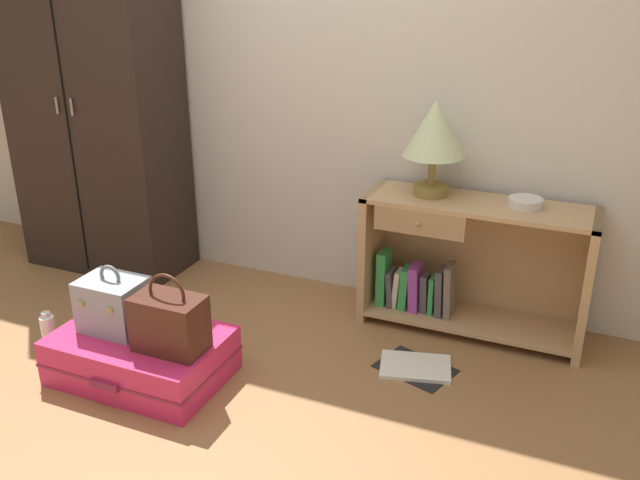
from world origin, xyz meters
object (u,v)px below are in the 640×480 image
Objects in this scene: wardrobe at (94,98)px; suitcase_large at (142,355)px; bowl at (525,203)px; table_lamp at (434,132)px; bookshelf at (464,265)px; train_case at (114,304)px; open_book_on_floor at (415,367)px; bottle at (49,333)px; handbag at (170,322)px.

wardrobe reaches higher than suitcase_large.
suitcase_large is at bearing -144.65° from bowl.
wardrobe is 1.93m from table_lamp.
suitcase_large is at bearing -139.47° from bookshelf.
train_case is (-0.13, 0.01, 0.23)m from suitcase_large.
wardrobe is at bearing -178.32° from bowl.
table_lamp reaches higher than open_book_on_floor.
suitcase_large is 1.23m from open_book_on_floor.
suitcase_large is (-1.00, -1.03, -0.87)m from table_lamp.
bookshelf is 1.66m from train_case.
bottle is at bearing -146.31° from table_lamp.
bowl is at bearing 1.68° from wardrobe.
wardrobe is 1.84× the size of bookshelf.
bottle is at bearing -152.72° from bowl.
handbag is 0.89× the size of open_book_on_floor.
bottle is (-0.53, 0.00, -0.01)m from suitcase_large.
suitcase_large is at bearing -3.10° from train_case.
suitcase_large is at bearing -154.09° from open_book_on_floor.
train_case is (-1.13, -1.02, -0.65)m from table_lamp.
wardrobe is 1.41m from train_case.
train_case is 0.88× the size of handbag.
bookshelf is 1.46× the size of suitcase_large.
bowl is 1.87m from suitcase_large.
table_lamp is 1.50× the size of train_case.
table_lamp is (-0.19, 0.01, 0.65)m from bookshelf.
table_lamp is at bearing 101.64° from open_book_on_floor.
bottle reaches higher than open_book_on_floor.
open_book_on_floor is at bearing 32.51° from handbag.
wardrobe is 1.64m from handbag.
handbag reaches higher than bottle.
bowl reaches higher than handbag.
table_lamp reaches higher than suitcase_large.
suitcase_large is 0.31m from handbag.
wardrobe is at bearing 130.14° from train_case.
open_book_on_floor is at bearing -78.36° from table_lamp.
table_lamp is at bearing 33.69° from bottle.
bookshelf is at bearing 79.39° from open_book_on_floor.
suitcase_large is (0.93, -0.96, -0.89)m from wardrobe.
wardrobe is 5.75× the size of handbag.
suitcase_large is (-1.19, -1.02, -0.23)m from bookshelf.
table_lamp reaches higher than train_case.
bowl is at bearing 32.94° from train_case.
bookshelf is at bearing 40.53° from suitcase_large.
bookshelf is at bearing 46.84° from handbag.
table_lamp is 2.26× the size of bottle.
bookshelf is (2.12, 0.06, -0.67)m from wardrobe.
wardrobe reaches higher than open_book_on_floor.
table_lamp is 1.65m from train_case.
bookshelf is 3.12× the size of handbag.
bottle is at bearing -149.56° from bookshelf.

